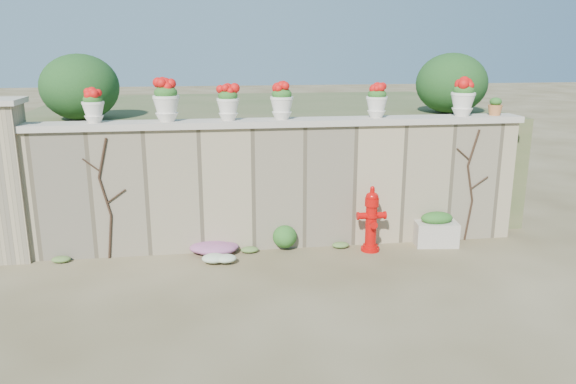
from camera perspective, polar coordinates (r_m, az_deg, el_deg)
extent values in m
plane|color=#4D4026|center=(7.78, 0.71, -9.89)|extent=(80.00, 80.00, 0.00)
cube|color=#978665|center=(9.13, -1.04, 0.53)|extent=(8.00, 0.40, 2.00)
cube|color=#BFB5A2|center=(8.93, -1.08, 7.07)|extent=(8.10, 0.52, 0.10)
cube|color=#978665|center=(9.51, -26.70, 0.75)|extent=(0.60, 0.60, 2.40)
cube|color=#384C23|center=(12.24, -2.96, 4.16)|extent=(9.00, 6.00, 2.00)
ellipsoid|color=#143814|center=(10.22, -20.39, 9.96)|extent=(1.30, 1.30, 1.10)
ellipsoid|color=#143814|center=(10.98, 16.27, 10.55)|extent=(1.30, 1.30, 1.10)
cylinder|color=black|center=(9.17, -17.62, -4.37)|extent=(0.12, 0.04, 0.70)
cylinder|color=black|center=(8.99, -18.09, -0.45)|extent=(0.17, 0.04, 0.61)
cylinder|color=black|center=(8.85, -18.34, 3.31)|extent=(0.18, 0.04, 0.61)
cylinder|color=black|center=(8.96, -17.06, -0.41)|extent=(0.30, 0.02, 0.22)
cylinder|color=black|center=(8.91, -19.39, 2.62)|extent=(0.25, 0.02, 0.21)
cylinder|color=black|center=(10.03, 17.85, -2.74)|extent=(0.12, 0.04, 0.70)
cylinder|color=black|center=(9.85, 18.01, 0.86)|extent=(0.17, 0.04, 0.61)
cylinder|color=black|center=(9.74, 18.34, 4.29)|extent=(0.18, 0.04, 0.61)
cylinder|color=black|center=(9.93, 18.87, 0.89)|extent=(0.30, 0.02, 0.22)
cylinder|color=black|center=(9.68, 17.37, 3.70)|extent=(0.25, 0.02, 0.21)
cylinder|color=#B70807|center=(9.26, 8.34, -5.74)|extent=(0.30, 0.30, 0.05)
cylinder|color=#B70807|center=(9.13, 8.43, -3.35)|extent=(0.18, 0.18, 0.67)
cylinder|color=#B70807|center=(9.08, 8.47, -2.38)|extent=(0.23, 0.23, 0.04)
cylinder|color=#B70807|center=(9.02, 8.52, -1.01)|extent=(0.23, 0.23, 0.13)
ellipsoid|color=#B70807|center=(8.99, 8.55, -0.35)|extent=(0.20, 0.20, 0.15)
cylinder|color=#B70807|center=(8.97, 8.57, 0.19)|extent=(0.08, 0.08, 0.11)
cylinder|color=#B70807|center=(9.04, 7.54, -2.42)|extent=(0.16, 0.11, 0.11)
cylinder|color=#B70807|center=(9.12, 9.39, -2.35)|extent=(0.16, 0.11, 0.11)
cylinder|color=#B70807|center=(9.00, 8.63, -3.26)|extent=(0.10, 0.11, 0.10)
cube|color=#BFB5A2|center=(9.67, 14.78, -4.10)|extent=(0.73, 0.48, 0.40)
ellipsoid|color=#1E5119|center=(9.59, 14.88, -2.57)|extent=(0.56, 0.38, 0.21)
ellipsoid|color=#1E5119|center=(9.12, -0.18, -4.38)|extent=(0.53, 0.48, 0.51)
ellipsoid|color=#D129BB|center=(9.05, -6.99, -5.59)|extent=(0.87, 0.58, 0.23)
ellipsoid|color=white|center=(8.63, -6.89, -6.71)|extent=(0.56, 0.45, 0.20)
ellipsoid|color=#1E5119|center=(8.97, -19.24, 8.90)|extent=(0.28, 0.28, 0.17)
ellipsoid|color=red|center=(8.97, -19.28, 9.35)|extent=(0.25, 0.25, 0.18)
ellipsoid|color=#1E5119|center=(8.83, -12.32, 9.84)|extent=(0.35, 0.35, 0.21)
ellipsoid|color=red|center=(8.82, -12.35, 10.41)|extent=(0.31, 0.31, 0.22)
ellipsoid|color=#1E5119|center=(8.82, -6.14, 9.69)|extent=(0.30, 0.30, 0.18)
ellipsoid|color=red|center=(8.82, -6.15, 10.18)|extent=(0.26, 0.26, 0.19)
ellipsoid|color=#1E5119|center=(8.89, -0.64, 9.92)|extent=(0.31, 0.31, 0.19)
ellipsoid|color=red|center=(8.89, -0.64, 10.42)|extent=(0.28, 0.28, 0.20)
ellipsoid|color=#1E5119|center=(9.23, 9.03, 9.78)|extent=(0.30, 0.30, 0.18)
ellipsoid|color=red|center=(9.22, 9.05, 10.24)|extent=(0.26, 0.26, 0.19)
ellipsoid|color=#1E5119|center=(9.76, 17.41, 9.88)|extent=(0.34, 0.34, 0.20)
ellipsoid|color=red|center=(9.75, 17.45, 10.37)|extent=(0.30, 0.30, 0.21)
ellipsoid|color=#1E5119|center=(10.04, 20.34, 8.55)|extent=(0.20, 0.20, 0.14)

